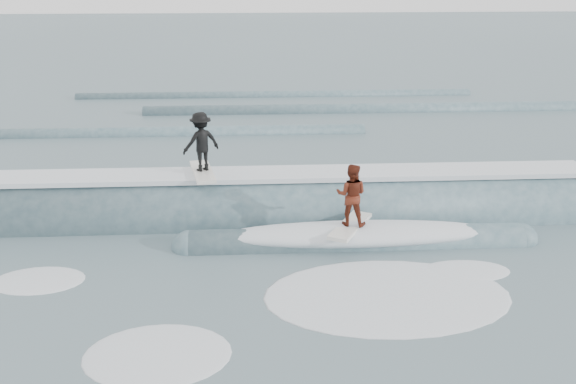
{
  "coord_description": "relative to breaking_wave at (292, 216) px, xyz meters",
  "views": [
    {
      "loc": [
        -0.96,
        -13.51,
        7.29
      ],
      "look_at": [
        0.0,
        3.37,
        1.1
      ],
      "focal_mm": 40.0,
      "sensor_mm": 36.0,
      "label": 1
    }
  ],
  "objects": [
    {
      "name": "surfer_black",
      "position": [
        -2.61,
        0.21,
        2.22
      ],
      "size": [
        1.28,
        2.07,
        1.82
      ],
      "color": "silver",
      "rests_on": "ground"
    },
    {
      "name": "far_swells",
      "position": [
        -0.39,
        13.49,
        -0.03
      ],
      "size": [
        33.65,
        8.65,
        0.8
      ],
      "color": "#3A5561",
      "rests_on": "ground"
    },
    {
      "name": "breaking_wave",
      "position": [
        0.0,
        0.0,
        0.0
      ],
      "size": [
        23.0,
        4.08,
        2.59
      ],
      "color": "#3A5561",
      "rests_on": "ground"
    },
    {
      "name": "whitewater",
      "position": [
        0.19,
        -5.06,
        -0.03
      ],
      "size": [
        12.33,
        4.86,
        0.1
      ],
      "color": "silver",
      "rests_on": "ground"
    },
    {
      "name": "ground",
      "position": [
        -0.17,
        -4.16,
        -0.03
      ],
      "size": [
        160.0,
        160.0,
        0.0
      ],
      "primitive_type": "plane",
      "color": "#41595F",
      "rests_on": "ground"
    },
    {
      "name": "surfer_red",
      "position": [
        1.43,
        -1.99,
        1.29
      ],
      "size": [
        1.44,
        2.02,
        1.79
      ],
      "color": "silver",
      "rests_on": "ground"
    }
  ]
}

